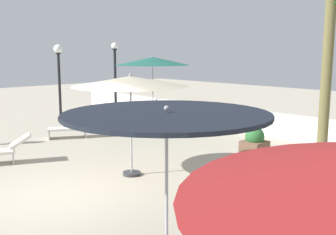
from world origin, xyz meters
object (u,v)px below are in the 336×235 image
(lamp_post_0, at_px, (115,77))
(planter, at_px, (255,142))
(patio_umbrella_1, at_px, (130,82))
(palm_tree_1, at_px, (329,38))
(patio_umbrella_3, at_px, (153,62))
(lounge_chair_0, at_px, (74,127))
(patio_umbrella_0, at_px, (167,119))
(seagull_1, at_px, (336,13))
(lamp_post_2, at_px, (59,72))

(lamp_post_0, xyz_separation_m, planter, (8.38, -0.76, -1.60))
(patio_umbrella_1, height_order, palm_tree_1, palm_tree_1)
(planter, bearing_deg, patio_umbrella_3, 176.69)
(lounge_chair_0, bearing_deg, lamp_post_0, 123.10)
(lamp_post_0, bearing_deg, patio_umbrella_3, -8.19)
(patio_umbrella_0, xyz_separation_m, seagull_1, (-1.62, 8.56, 2.11))
(lamp_post_0, bearing_deg, palm_tree_1, 3.74)
(palm_tree_1, xyz_separation_m, planter, (-1.54, -1.41, -3.18))
(patio_umbrella_1, distance_m, seagull_1, 6.86)
(patio_umbrella_1, distance_m, lounge_chair_0, 5.72)
(patio_umbrella_3, xyz_separation_m, lamp_post_0, (-3.19, 0.46, -0.78))
(palm_tree_1, height_order, seagull_1, palm_tree_1)
(patio_umbrella_0, relative_size, lamp_post_0, 0.85)
(lounge_chair_0, height_order, planter, planter)
(patio_umbrella_3, bearing_deg, seagull_1, 14.10)
(patio_umbrella_1, height_order, lamp_post_2, lamp_post_2)
(lamp_post_2, distance_m, lounge_chair_0, 4.36)
(lounge_chair_0, bearing_deg, patio_umbrella_1, -14.54)
(lamp_post_0, distance_m, lamp_post_2, 2.54)
(patio_umbrella_3, xyz_separation_m, lamp_post_2, (-4.47, -1.72, -0.50))
(patio_umbrella_0, relative_size, lamp_post_2, 0.87)
(patio_umbrella_0, distance_m, lamp_post_0, 13.61)
(seagull_1, distance_m, planter, 4.63)
(lamp_post_2, xyz_separation_m, planter, (9.66, 1.42, -1.88))
(palm_tree_1, distance_m, lamp_post_0, 10.07)
(lounge_chair_0, bearing_deg, patio_umbrella_0, -22.27)
(lamp_post_2, bearing_deg, planter, 8.34)
(lamp_post_0, xyz_separation_m, seagull_1, (9.82, 1.20, 2.34))
(lamp_post_0, height_order, lounge_chair_0, lamp_post_0)
(lamp_post_2, height_order, planter, lamp_post_2)
(patio_umbrella_0, bearing_deg, lamp_post_0, 147.26)
(seagull_1, bearing_deg, planter, -126.12)
(lamp_post_0, relative_size, lamp_post_2, 1.03)
(patio_umbrella_0, height_order, patio_umbrella_3, patio_umbrella_3)
(patio_umbrella_3, bearing_deg, patio_umbrella_0, -39.91)
(patio_umbrella_1, relative_size, lamp_post_0, 0.83)
(lamp_post_2, relative_size, seagull_1, 2.58)
(patio_umbrella_1, bearing_deg, patio_umbrella_0, -31.38)
(patio_umbrella_0, distance_m, lamp_post_2, 13.73)
(lamp_post_0, height_order, planter, lamp_post_0)
(patio_umbrella_1, relative_size, patio_umbrella_3, 0.98)
(lamp_post_2, relative_size, planter, 4.09)
(patio_umbrella_3, bearing_deg, palm_tree_1, 9.36)
(patio_umbrella_0, bearing_deg, seagull_1, 100.75)
(palm_tree_1, relative_size, lamp_post_0, 1.62)
(patio_umbrella_1, xyz_separation_m, lamp_post_2, (-8.83, 2.81, -0.15))
(patio_umbrella_3, bearing_deg, planter, -3.31)
(lamp_post_0, relative_size, seagull_1, 2.65)
(palm_tree_1, bearing_deg, seagull_1, 100.79)
(lamp_post_2, bearing_deg, palm_tree_1, 14.16)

